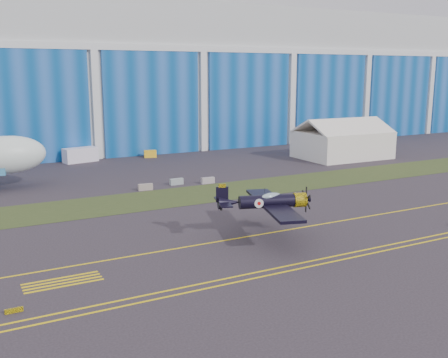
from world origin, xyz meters
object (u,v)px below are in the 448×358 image
shipping_container (80,155)px  tug (150,154)px  warbird (267,201)px  tent (343,138)px

shipping_container → tug: 13.08m
warbird → shipping_container: size_ratio=2.54×
warbird → tug: warbird is taller
shipping_container → tent: bearing=-34.6°
tent → warbird: bearing=-137.6°
warbird → shipping_container: bearing=113.5°
tent → tug: 36.78m
shipping_container → tug: shipping_container is taller
warbird → shipping_container: (-5.98, 53.25, -2.36)m
shipping_container → tug: bearing=-16.2°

